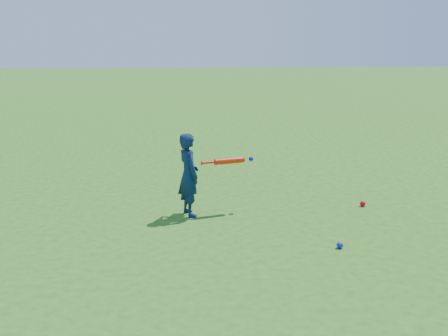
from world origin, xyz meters
name	(u,v)px	position (x,y,z in m)	size (l,w,h in m)	color
ground	(149,228)	(0.00, 0.00, 0.00)	(80.00, 80.00, 0.00)	#266117
child	(189,175)	(0.50, 0.48, 0.56)	(0.41, 0.27, 1.12)	#0D2041
ground_ball_red	(363,204)	(2.96, 0.69, 0.04)	(0.08, 0.08, 0.08)	red
ground_ball_blue	(340,245)	(2.21, -0.76, 0.04)	(0.08, 0.08, 0.08)	#0C1FD3
bat_swing	(231,161)	(1.07, 0.60, 0.72)	(0.73, 0.27, 0.08)	red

